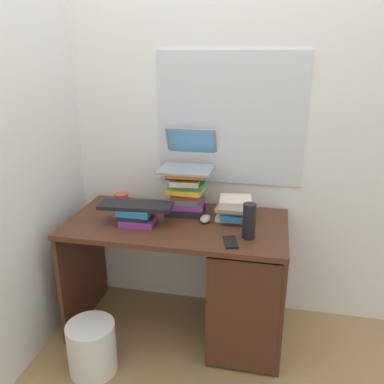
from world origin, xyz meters
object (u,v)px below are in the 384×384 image
water_bottle (249,221)px  desk (229,280)px  book_stack_tall (186,193)px  book_stack_side (235,209)px  book_stack_keyboard_riser (137,215)px  wastebasket (92,347)px  keyboard (136,206)px  mug (122,201)px  laptop (188,159)px  cell_phone (231,242)px  computer_mouse (205,219)px

water_bottle → desk: bearing=135.5°
book_stack_tall → book_stack_side: 0.31m
book_stack_keyboard_riser → wastebasket: 0.76m
book_stack_side → keyboard: (-0.55, -0.17, 0.04)m
book_stack_keyboard_riser → mug: bearing=128.9°
book_stack_keyboard_riser → laptop: (0.24, 0.29, 0.27)m
book_stack_tall → wastebasket: (-0.40, -0.60, -0.72)m
wastebasket → water_bottle: bearing=21.9°
desk → book_stack_tall: 0.58m
desk → keyboard: bearing=-174.4°
book_stack_side → keyboard: bearing=-162.8°
laptop → keyboard: (-0.24, -0.30, -0.21)m
keyboard → water_bottle: (0.65, -0.05, -0.01)m
cell_phone → wastebasket: 0.96m
book_stack_keyboard_riser → mug: size_ratio=1.67×
cell_phone → wastebasket: bearing=-176.4°
desk → cell_phone: (0.02, -0.19, 0.34)m
cell_phone → book_stack_tall: bearing=116.5°
desk → laptop: size_ratio=3.69×
cell_phone → mug: bearing=139.4°
book_stack_side → wastebasket: bearing=-142.3°
keyboard → cell_phone: size_ratio=3.09×
desk → laptop: bearing=140.4°
desk → book_stack_tall: bearing=149.7°
desk → book_stack_side: bearing=85.2°
cell_phone → keyboard: bearing=151.7°
keyboard → book_stack_side: bearing=13.2°
keyboard → computer_mouse: 0.41m
cell_phone → wastebasket: size_ratio=0.46×
book_stack_tall → water_bottle: size_ratio=1.39×
book_stack_tall → wastebasket: 1.02m
book_stack_keyboard_riser → computer_mouse: (0.38, 0.11, -0.03)m
keyboard → water_bottle: size_ratio=2.17×
book_stack_tall → water_bottle: book_stack_tall is taller
computer_mouse → cell_phone: size_ratio=0.76×
book_stack_tall → mug: 0.43m
computer_mouse → wastebasket: bearing=-137.9°
book_stack_keyboard_riser → water_bottle: bearing=-5.0°
desk → cell_phone: bearing=-83.3°
cell_phone → computer_mouse: bearing=110.8°
desk → keyboard: size_ratio=3.04×
desk → book_stack_side: (0.01, 0.12, 0.41)m
laptop → water_bottle: size_ratio=1.79×
desk → computer_mouse: 0.39m
book_stack_keyboard_riser → water_bottle: size_ratio=1.08×
desk → computer_mouse: computer_mouse is taller
computer_mouse → water_bottle: (0.26, -0.16, 0.08)m
wastebasket → mug: bearing=91.8°
desk → mug: 0.83m
mug → wastebasket: size_ratio=0.43×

